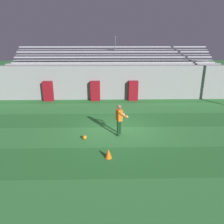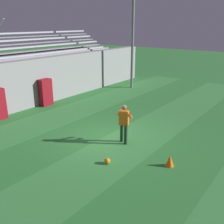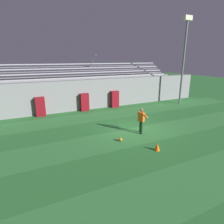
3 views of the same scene
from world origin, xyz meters
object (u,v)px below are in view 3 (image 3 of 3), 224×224
Objects in this scene: goalkeeper at (141,119)px; traffic_cone at (157,147)px; floodlight_pole at (184,51)px; padding_pillar_gate_left at (85,102)px; padding_pillar_gate_right at (115,99)px; padding_pillar_far_left at (40,107)px; soccer_ball at (120,139)px.

traffic_cone is at bearing -103.98° from goalkeeper.
floodlight_pole is 5.20× the size of goalkeeper.
goalkeeper is at bearing 76.02° from traffic_cone.
goalkeeper reaches higher than padding_pillar_gate_left.
padding_pillar_gate_right is 6.97m from padding_pillar_far_left.
padding_pillar_gate_left reaches higher than traffic_cone.
traffic_cone is (-2.10, -9.21, -0.60)m from padding_pillar_gate_right.
padding_pillar_gate_left and padding_pillar_far_left have the same top height.
floodlight_pole is (14.01, -1.62, 4.62)m from padding_pillar_far_left.
padding_pillar_far_left is 8.25m from soccer_ball.
soccer_ball is (-1.80, -0.53, -0.84)m from goalkeeper.
padding_pillar_gate_left reaches higher than soccer_ball.
padding_pillar_gate_right is 8.09m from soccer_ball.
padding_pillar_gate_left is 1.00× the size of padding_pillar_gate_right.
goalkeeper is at bearing -76.71° from padding_pillar_gate_left.
goalkeeper is at bearing 16.33° from soccer_ball.
floodlight_pole is 12.96m from soccer_ball.
padding_pillar_gate_right is at bearing 0.00° from padding_pillar_gate_left.
padding_pillar_gate_left is 0.97× the size of goalkeeper.
padding_pillar_gate_right is 7.35× the size of soccer_ball.
padding_pillar_gate_right is at bearing 0.00° from padding_pillar_far_left.
padding_pillar_gate_right reaches higher than soccer_ball.
padding_pillar_far_left is at bearing 128.69° from goalkeeper.
padding_pillar_far_left is (-3.85, 0.00, 0.00)m from padding_pillar_gate_left.
floodlight_pole is at bearing -9.09° from padding_pillar_gate_left.
floodlight_pole reaches higher than traffic_cone.
padding_pillar_far_left is at bearing 180.00° from padding_pillar_gate_right.
goalkeeper is 7.59× the size of soccer_ball.
soccer_ball is 2.21m from traffic_cone.
floodlight_pole is 20.67× the size of traffic_cone.
goalkeeper is 2.57m from traffic_cone.
padding_pillar_gate_left is at bearing 88.55° from soccer_ball.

